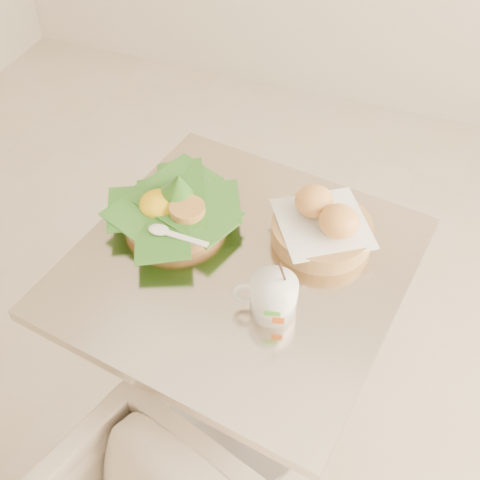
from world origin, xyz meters
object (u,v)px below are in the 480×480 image
(coffee_mug, at_px, (272,296))
(bread_basket, at_px, (323,225))
(cafe_table, at_px, (239,321))
(rice_basket, at_px, (174,206))

(coffee_mug, bearing_deg, bread_basket, 79.83)
(cafe_table, bearing_deg, coffee_mug, -41.66)
(rice_basket, bearing_deg, cafe_table, -21.44)
(rice_basket, bearing_deg, bread_basket, 10.26)
(bread_basket, xyz_separation_m, coffee_mug, (-0.04, -0.23, 0.00))
(cafe_table, xyz_separation_m, bread_basket, (0.15, 0.14, 0.26))
(cafe_table, height_order, coffee_mug, coffee_mug)
(cafe_table, height_order, bread_basket, bread_basket)
(rice_basket, xyz_separation_m, bread_basket, (0.34, 0.06, 0.00))
(bread_basket, distance_m, coffee_mug, 0.24)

